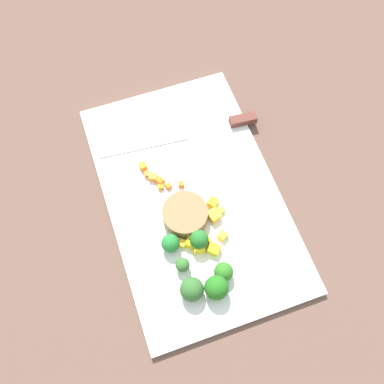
% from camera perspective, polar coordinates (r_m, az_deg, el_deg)
% --- Properties ---
extents(ground_plane, '(4.00, 4.00, 0.00)m').
position_cam_1_polar(ground_plane, '(0.88, 0.00, -0.60)').
color(ground_plane, brown).
extents(cutting_board, '(0.53, 0.33, 0.01)m').
position_cam_1_polar(cutting_board, '(0.88, 0.00, -0.44)').
color(cutting_board, white).
rests_on(cutting_board, ground_plane).
extents(prep_bowl, '(0.09, 0.09, 0.03)m').
position_cam_1_polar(prep_bowl, '(0.84, -0.90, -2.96)').
color(prep_bowl, olive).
rests_on(prep_bowl, cutting_board).
extents(chef_knife, '(0.05, 0.34, 0.02)m').
position_cam_1_polar(chef_knife, '(0.94, 0.98, 8.08)').
color(chef_knife, silver).
rests_on(chef_knife, cutting_board).
extents(carrot_dice_0, '(0.01, 0.01, 0.01)m').
position_cam_1_polar(carrot_dice_0, '(0.87, -1.41, 1.00)').
color(carrot_dice_0, orange).
rests_on(carrot_dice_0, cutting_board).
extents(carrot_dice_1, '(0.01, 0.01, 0.01)m').
position_cam_1_polar(carrot_dice_1, '(0.87, -3.08, 0.76)').
color(carrot_dice_1, orange).
rests_on(carrot_dice_1, cutting_board).
extents(carrot_dice_2, '(0.01, 0.01, 0.01)m').
position_cam_1_polar(carrot_dice_2, '(0.87, -4.08, 0.70)').
color(carrot_dice_2, orange).
rests_on(carrot_dice_2, cutting_board).
extents(carrot_dice_3, '(0.01, 0.02, 0.01)m').
position_cam_1_polar(carrot_dice_3, '(0.89, -5.73, 2.27)').
color(carrot_dice_3, orange).
rests_on(carrot_dice_3, cutting_board).
extents(carrot_dice_4, '(0.02, 0.02, 0.01)m').
position_cam_1_polar(carrot_dice_4, '(0.88, -5.09, 1.93)').
color(carrot_dice_4, orange).
rests_on(carrot_dice_4, cutting_board).
extents(carrot_dice_5, '(0.02, 0.02, 0.01)m').
position_cam_1_polar(carrot_dice_5, '(0.88, -4.17, 1.45)').
color(carrot_dice_5, orange).
rests_on(carrot_dice_5, cutting_board).
extents(carrot_dice_6, '(0.02, 0.02, 0.01)m').
position_cam_1_polar(carrot_dice_6, '(0.90, -6.38, 3.34)').
color(carrot_dice_6, orange).
rests_on(carrot_dice_6, cutting_board).
extents(pepper_dice_0, '(0.03, 0.03, 0.01)m').
position_cam_1_polar(pepper_dice_0, '(0.86, 2.72, -1.34)').
color(pepper_dice_0, yellow).
rests_on(pepper_dice_0, cutting_board).
extents(pepper_dice_1, '(0.03, 0.03, 0.02)m').
position_cam_1_polar(pepper_dice_1, '(0.84, 2.87, -3.08)').
color(pepper_dice_1, yellow).
rests_on(pepper_dice_1, cutting_board).
extents(pepper_dice_2, '(0.02, 0.02, 0.02)m').
position_cam_1_polar(pepper_dice_2, '(0.83, 1.73, -6.26)').
color(pepper_dice_2, yellow).
rests_on(pepper_dice_2, cutting_board).
extents(pepper_dice_3, '(0.02, 0.02, 0.01)m').
position_cam_1_polar(pepper_dice_3, '(0.83, -1.40, -6.69)').
color(pepper_dice_3, yellow).
rests_on(pepper_dice_3, cutting_board).
extents(pepper_dice_4, '(0.03, 0.03, 0.02)m').
position_cam_1_polar(pepper_dice_4, '(0.82, -0.11, -6.55)').
color(pepper_dice_4, yellow).
rests_on(pepper_dice_4, cutting_board).
extents(pepper_dice_5, '(0.02, 0.03, 0.02)m').
position_cam_1_polar(pepper_dice_5, '(0.82, 0.95, -7.26)').
color(pepper_dice_5, yellow).
rests_on(pepper_dice_5, cutting_board).
extents(pepper_dice_6, '(0.03, 0.03, 0.02)m').
position_cam_1_polar(pepper_dice_6, '(0.82, 2.80, -7.46)').
color(pepper_dice_6, yellow).
rests_on(pepper_dice_6, cutting_board).
extents(pepper_dice_7, '(0.02, 0.02, 0.01)m').
position_cam_1_polar(pepper_dice_7, '(0.83, 4.03, -5.67)').
color(pepper_dice_7, yellow).
rests_on(pepper_dice_7, cutting_board).
extents(pepper_dice_8, '(0.01, 0.02, 0.01)m').
position_cam_1_polar(pepper_dice_8, '(0.85, 3.76, -2.45)').
color(pepper_dice_8, yellow).
rests_on(pepper_dice_8, cutting_board).
extents(broccoli_floret_0, '(0.04, 0.04, 0.04)m').
position_cam_1_polar(broccoli_floret_0, '(0.79, -0.02, -12.55)').
color(broccoli_floret_0, '#8AB863').
rests_on(broccoli_floret_0, cutting_board).
extents(broccoli_floret_1, '(0.04, 0.04, 0.05)m').
position_cam_1_polar(broccoli_floret_1, '(0.79, 3.19, -12.32)').
color(broccoli_floret_1, '#93B55C').
rests_on(broccoli_floret_1, cutting_board).
extents(broccoli_floret_2, '(0.04, 0.04, 0.04)m').
position_cam_1_polar(broccoli_floret_2, '(0.80, 3.89, -10.41)').
color(broccoli_floret_2, '#89BD5D').
rests_on(broccoli_floret_2, cutting_board).
extents(broccoli_floret_3, '(0.03, 0.03, 0.04)m').
position_cam_1_polar(broccoli_floret_3, '(0.81, -2.82, -6.68)').
color(broccoli_floret_3, '#98BB5C').
rests_on(broccoli_floret_3, cutting_board).
extents(broccoli_floret_4, '(0.04, 0.04, 0.04)m').
position_cam_1_polar(broccoli_floret_4, '(0.81, 0.94, -6.20)').
color(broccoli_floret_4, '#89C16A').
rests_on(broccoli_floret_4, cutting_board).
extents(broccoli_floret_5, '(0.03, 0.03, 0.03)m').
position_cam_1_polar(broccoli_floret_5, '(0.80, -1.24, -9.46)').
color(broccoli_floret_5, '#97B557').
rests_on(broccoli_floret_5, cutting_board).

